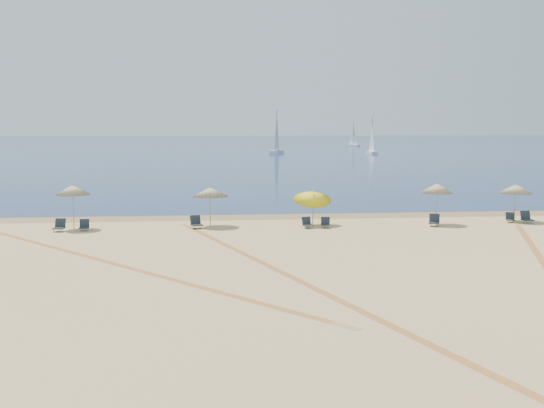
{
  "coord_description": "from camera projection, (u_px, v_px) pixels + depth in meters",
  "views": [
    {
      "loc": [
        -3.73,
        -17.52,
        5.81
      ],
      "look_at": [
        0.0,
        20.0,
        1.3
      ],
      "focal_mm": 42.43,
      "sensor_mm": 36.0,
      "label": 1
    }
  ],
  "objects": [
    {
      "name": "ocean",
      "position": [
        218.0,
        143.0,
        240.68
      ],
      "size": [
        500.0,
        500.0,
        0.0
      ],
      "primitive_type": "plane",
      "color": "#0C2151",
      "rests_on": "ground"
    },
    {
      "name": "umbrella_4",
      "position": [
        437.0,
        188.0,
        38.5
      ],
      "size": [
        1.89,
        1.91,
        2.53
      ],
      "color": "gray",
      "rests_on": "ground"
    },
    {
      "name": "sailboat_3",
      "position": [
        372.0,
        143.0,
        141.18
      ],
      "size": [
        1.49,
        5.5,
        8.16
      ],
      "rotation": [
        0.0,
        0.0,
        0.02
      ],
      "color": "white",
      "rests_on": "ocean"
    },
    {
      "name": "chair_5",
      "position": [
        307.0,
        223.0,
        37.22
      ],
      "size": [
        0.68,
        0.75,
        0.64
      ],
      "rotation": [
        0.0,
        0.0,
        0.28
      ],
      "color": "black",
      "rests_on": "ground"
    },
    {
      "name": "chair_2",
      "position": [
        59.0,
        226.0,
        36.04
      ],
      "size": [
        0.68,
        0.77,
        0.71
      ],
      "rotation": [
        0.0,
        0.0,
        -0.14
      ],
      "color": "black",
      "rests_on": "ground"
    },
    {
      "name": "chair_7",
      "position": [
        434.0,
        221.0,
        37.96
      ],
      "size": [
        0.82,
        0.88,
        0.72
      ],
      "rotation": [
        0.0,
        0.0,
        -0.4
      ],
      "color": "black",
      "rests_on": "ground"
    },
    {
      "name": "ground",
      "position": [
        341.0,
        332.0,
        18.37
      ],
      "size": [
        160.0,
        160.0,
        0.0
      ],
      "primitive_type": "plane",
      "color": "tan",
      "rests_on": "ground"
    },
    {
      "name": "sailboat_1",
      "position": [
        277.0,
        140.0,
        143.69
      ],
      "size": [
        3.9,
        6.81,
        9.88
      ],
      "rotation": [
        0.0,
        0.0,
        -0.36
      ],
      "color": "white",
      "rests_on": "ocean"
    },
    {
      "name": "umbrella_3",
      "position": [
        313.0,
        196.0,
        38.17
      ],
      "size": [
        2.27,
        2.32,
        2.42
      ],
      "color": "gray",
      "rests_on": "ground"
    },
    {
      "name": "sailboat_0",
      "position": [
        353.0,
        139.0,
        199.06
      ],
      "size": [
        3.48,
        4.95,
        7.37
      ],
      "rotation": [
        0.0,
        0.0,
        0.5
      ],
      "color": "white",
      "rests_on": "ocean"
    },
    {
      "name": "tire_tracks",
      "position": [
        301.0,
        269.0,
        26.42
      ],
      "size": [
        56.84,
        44.07,
        0.0
      ],
      "color": "tan",
      "rests_on": "ground"
    },
    {
      "name": "chair_3",
      "position": [
        84.0,
        226.0,
        36.34
      ],
      "size": [
        0.57,
        0.65,
        0.64
      ],
      "rotation": [
        0.0,
        0.0,
        0.07
      ],
      "color": "black",
      "rests_on": "ground"
    },
    {
      "name": "umbrella_5",
      "position": [
        516.0,
        189.0,
        39.77
      ],
      "size": [
        2.1,
        2.1,
        2.36
      ],
      "color": "gray",
      "rests_on": "ground"
    },
    {
      "name": "chair_9",
      "position": [
        526.0,
        218.0,
        39.3
      ],
      "size": [
        0.6,
        0.71,
        0.72
      ],
      "rotation": [
        0.0,
        0.0,
        0.01
      ],
      "color": "black",
      "rests_on": "ground"
    },
    {
      "name": "chair_8",
      "position": [
        510.0,
        218.0,
        39.47
      ],
      "size": [
        0.64,
        0.7,
        0.61
      ],
      "rotation": [
        0.0,
        0.0,
        -0.27
      ],
      "color": "black",
      "rests_on": "ground"
    },
    {
      "name": "umbrella_1",
      "position": [
        73.0,
        190.0,
        36.68
      ],
      "size": [
        1.98,
        1.98,
        2.6
      ],
      "color": "gray",
      "rests_on": "ground"
    },
    {
      "name": "umbrella_2",
      "position": [
        210.0,
        192.0,
        37.75
      ],
      "size": [
        2.15,
        2.16,
        2.37
      ],
      "color": "gray",
      "rests_on": "ground"
    },
    {
      "name": "chair_6",
      "position": [
        325.0,
        223.0,
        37.31
      ],
      "size": [
        0.61,
        0.68,
        0.62
      ],
      "rotation": [
        0.0,
        0.0,
        -0.17
      ],
      "color": "black",
      "rests_on": "ground"
    },
    {
      "name": "chair_4",
      "position": [
        196.0,
        223.0,
        37.18
      ],
      "size": [
        0.81,
        0.87,
        0.73
      ],
      "rotation": [
        0.0,
        0.0,
        0.34
      ],
      "color": "black",
      "rests_on": "ground"
    },
    {
      "name": "wet_sand",
      "position": [
        266.0,
        216.0,
        42.08
      ],
      "size": [
        500.0,
        500.0,
        0.0
      ],
      "primitive_type": "plane",
      "color": "olive",
      "rests_on": "ground"
    }
  ]
}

